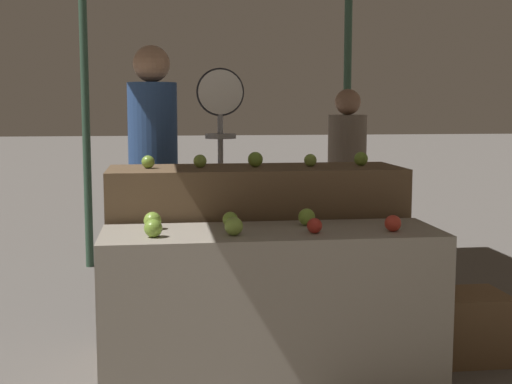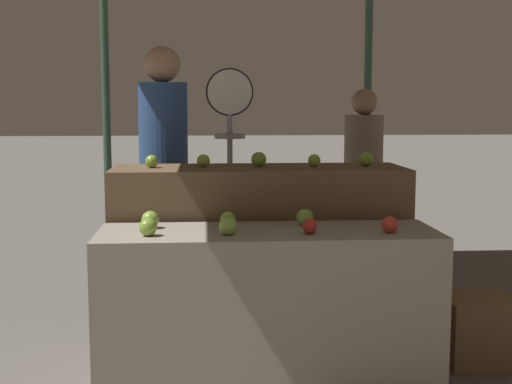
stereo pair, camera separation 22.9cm
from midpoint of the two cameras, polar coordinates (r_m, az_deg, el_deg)
name	(u,v)px [view 1 (the left image)]	position (r m, az deg, el deg)	size (l,w,h in m)	color
display_counter_front	(272,314)	(3.52, -0.63, -9.77)	(1.63, 0.55, 0.83)	gray
display_counter_back	(255,262)	(4.07, -1.67, -5.64)	(1.63, 0.55, 1.09)	brown
apple_front_0	(153,228)	(3.29, -10.21, -2.88)	(0.08, 0.08, 0.08)	#7AA338
apple_front_1	(234,226)	(3.29, -3.79, -2.76)	(0.09, 0.09, 0.09)	#8EB247
apple_front_2	(315,226)	(3.34, 2.75, -2.72)	(0.07, 0.07, 0.07)	#B72D23
apple_front_3	(393,223)	(3.43, 9.03, -2.50)	(0.08, 0.08, 0.08)	red
apple_front_4	(153,221)	(3.50, -10.14, -2.28)	(0.09, 0.09, 0.09)	#84AD3D
apple_front_5	(230,219)	(3.52, -3.94, -2.21)	(0.08, 0.08, 0.08)	#84AD3D
apple_front_6	(307,217)	(3.56, 2.24, -2.01)	(0.09, 0.09, 0.09)	#84AD3D
apple_back_0	(148,162)	(3.96, -10.28, 2.38)	(0.07, 0.07, 0.07)	#7AA338
apple_back_1	(200,161)	(3.97, -6.16, 2.47)	(0.07, 0.07, 0.07)	#8EB247
apple_back_2	(256,159)	(3.99, -1.64, 2.62)	(0.09, 0.09, 0.09)	#7AA338
apple_back_3	(310,160)	(4.02, 2.74, 2.55)	(0.07, 0.07, 0.07)	#8EB247
apple_back_4	(361,159)	(4.09, 6.81, 2.65)	(0.08, 0.08, 0.08)	#7AA338
produce_scale	(221,137)	(4.63, -4.28, 4.44)	(0.31, 0.20, 1.67)	#99999E
person_vendor_at_scale	(153,160)	(4.75, -9.60, 2.51)	(0.37, 0.37, 1.81)	#2D2D38
person_customer_left	(347,171)	(5.73, 6.14, 1.69)	(0.38, 0.38, 1.56)	#2D2D38
wooden_crate_side	(471,326)	(4.24, 15.30, -10.30)	(0.38, 0.38, 0.38)	brown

